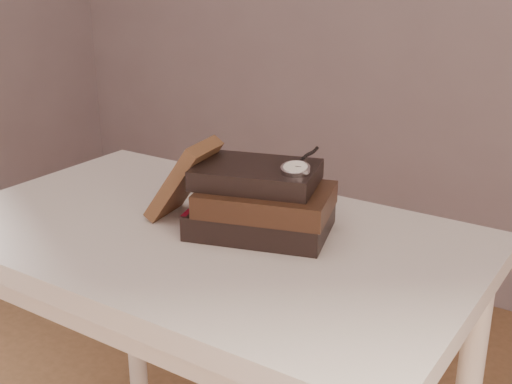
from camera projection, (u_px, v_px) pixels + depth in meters
The scene contains 5 objects.
table at pixel (206, 274), 1.25m from camera, with size 1.00×0.60×0.75m.
book_stack at pixel (261, 202), 1.19m from camera, with size 0.29×0.23×0.12m.
journal at pixel (184, 179), 1.25m from camera, with size 0.03×0.11×0.17m, color #422819.
pocket_watch at pixel (297, 168), 1.14m from camera, with size 0.06×0.16×0.02m.
eyeglasses at pixel (230, 177), 1.29m from camera, with size 0.13×0.14×0.05m.
Camera 1 is at (0.70, -0.54, 1.23)m, focal length 46.22 mm.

